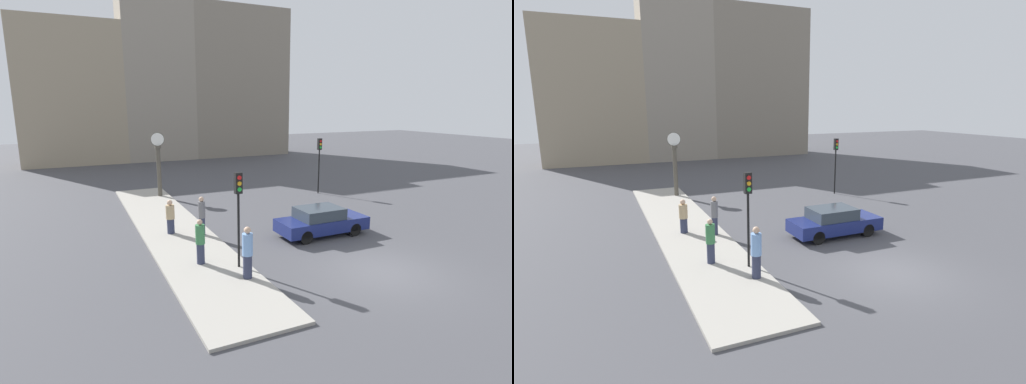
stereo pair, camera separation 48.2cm
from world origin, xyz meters
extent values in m
plane|color=#47474C|center=(0.00, 0.00, 0.00)|extent=(120.00, 120.00, 0.00)
cube|color=#A39E93|center=(-5.84, 7.98, 0.06)|extent=(3.11, 19.96, 0.11)
cube|color=gray|center=(-9.32, 34.39, 6.93)|extent=(9.79, 5.00, 13.86)
cube|color=gray|center=(-0.80, 34.39, 8.86)|extent=(7.25, 5.00, 17.73)
cube|color=gray|center=(8.52, 34.39, 8.27)|extent=(11.38, 5.00, 16.53)
cube|color=navy|center=(0.30, 4.44, 0.55)|extent=(4.26, 1.70, 0.58)
cube|color=#2D3842|center=(0.13, 4.44, 1.09)|extent=(2.04, 1.53, 0.51)
cylinder|color=black|center=(1.62, 5.18, 0.30)|extent=(0.61, 0.22, 0.61)
cylinder|color=black|center=(1.62, 3.70, 0.30)|extent=(0.61, 0.22, 0.61)
cylinder|color=black|center=(-1.02, 5.18, 0.30)|extent=(0.61, 0.22, 0.61)
cylinder|color=black|center=(-1.02, 3.70, 0.30)|extent=(0.61, 0.22, 0.61)
cylinder|color=black|center=(-4.73, 2.43, 1.50)|extent=(0.09, 0.09, 2.78)
cube|color=black|center=(-4.73, 2.43, 3.27)|extent=(0.26, 0.20, 0.76)
cylinder|color=red|center=(-4.73, 2.31, 3.48)|extent=(0.15, 0.04, 0.15)
cylinder|color=orange|center=(-4.73, 2.31, 3.27)|extent=(0.15, 0.04, 0.15)
cylinder|color=green|center=(-4.73, 2.31, 3.06)|extent=(0.15, 0.04, 0.15)
cylinder|color=black|center=(5.18, 12.00, 1.49)|extent=(0.09, 0.09, 2.99)
cube|color=black|center=(5.18, 12.00, 3.37)|extent=(0.26, 0.20, 0.76)
cylinder|color=red|center=(5.18, 11.88, 3.57)|extent=(0.15, 0.04, 0.15)
cylinder|color=orange|center=(5.18, 11.88, 3.37)|extent=(0.15, 0.04, 0.15)
cylinder|color=green|center=(5.18, 11.88, 3.16)|extent=(0.15, 0.04, 0.15)
cylinder|color=#4C473D|center=(-4.89, 15.34, 1.67)|extent=(0.27, 0.27, 3.11)
cube|color=#4C473D|center=(-4.89, 15.34, 3.30)|extent=(0.36, 0.36, 0.16)
cylinder|color=#4C473D|center=(-4.89, 15.34, 3.79)|extent=(0.88, 0.04, 0.88)
cylinder|color=white|center=(-4.89, 15.34, 3.79)|extent=(0.82, 0.06, 0.82)
cylinder|color=#2D334C|center=(-6.09, 7.37, 0.46)|extent=(0.34, 0.34, 0.70)
cylinder|color=tan|center=(-6.09, 7.37, 1.13)|extent=(0.40, 0.40, 0.65)
sphere|color=tan|center=(-6.09, 7.37, 1.58)|extent=(0.25, 0.25, 0.25)
cylinder|color=#2D334C|center=(-4.83, 6.55, 0.52)|extent=(0.28, 0.28, 0.81)
cylinder|color=slate|center=(-4.83, 6.55, 1.30)|extent=(0.33, 0.33, 0.76)
sphere|color=tan|center=(-4.83, 6.55, 1.79)|extent=(0.23, 0.23, 0.23)
cylinder|color=#2D334C|center=(-4.84, 1.40, 0.52)|extent=(0.31, 0.31, 0.83)
cylinder|color=#729ED8|center=(-4.84, 1.40, 1.33)|extent=(0.37, 0.37, 0.77)
sphere|color=tan|center=(-4.84, 1.40, 1.84)|extent=(0.24, 0.24, 0.24)
cylinder|color=#2D334C|center=(-5.92, 3.32, 0.50)|extent=(0.30, 0.30, 0.78)
cylinder|color=#387A47|center=(-5.92, 3.32, 1.26)|extent=(0.35, 0.35, 0.73)
sphere|color=tan|center=(-5.92, 3.32, 1.73)|extent=(0.21, 0.21, 0.21)
camera|label=1|loc=(-10.06, -10.36, 6.02)|focal=28.00mm
camera|label=2|loc=(-9.62, -10.56, 6.02)|focal=28.00mm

